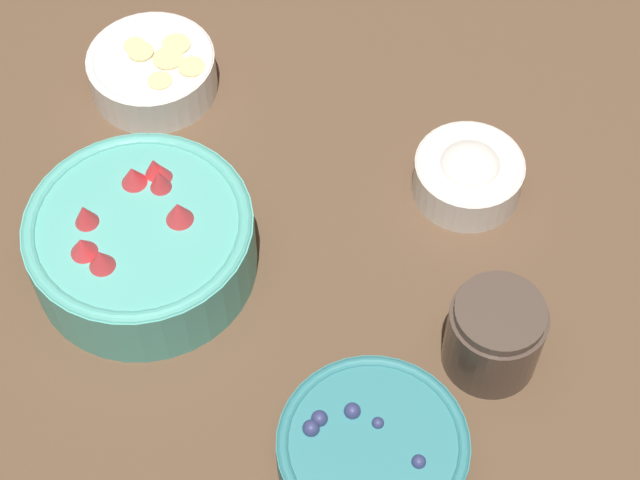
# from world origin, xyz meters

# --- Properties ---
(ground_plane) EXTENTS (4.00, 4.00, 0.00)m
(ground_plane) POSITION_xyz_m (0.00, 0.00, 0.00)
(ground_plane) COLOR brown
(bowl_strawberries) EXTENTS (0.22, 0.22, 0.10)m
(bowl_strawberries) POSITION_xyz_m (0.10, 0.06, 0.05)
(bowl_strawberries) COLOR #56B7A8
(bowl_strawberries) RESTS_ON ground_plane
(bowl_blueberries) EXTENTS (0.17, 0.17, 0.06)m
(bowl_blueberries) POSITION_xyz_m (-0.19, 0.14, 0.03)
(bowl_blueberries) COLOR teal
(bowl_blueberries) RESTS_ON ground_plane
(bowl_bananas) EXTENTS (0.14, 0.14, 0.05)m
(bowl_bananas) POSITION_xyz_m (0.23, -0.14, 0.03)
(bowl_bananas) COLOR white
(bowl_bananas) RESTS_ON ground_plane
(bowl_cream) EXTENTS (0.11, 0.11, 0.06)m
(bowl_cream) POSITION_xyz_m (-0.14, -0.18, 0.03)
(bowl_cream) COLOR white
(bowl_cream) RESTS_ON ground_plane
(jar_chocolate) EXTENTS (0.09, 0.09, 0.09)m
(jar_chocolate) POSITION_xyz_m (-0.24, -0.01, 0.04)
(jar_chocolate) COLOR #4C3D33
(jar_chocolate) RESTS_ON ground_plane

